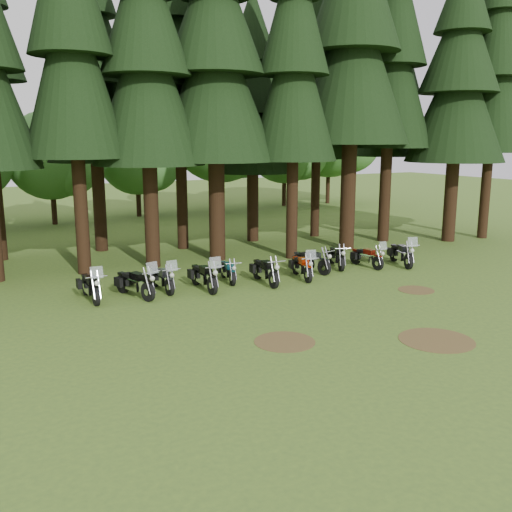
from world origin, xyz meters
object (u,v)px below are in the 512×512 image
object	(u,v)px
motorcycle_4	(228,272)
motorcycle_9	(367,257)
motorcycle_2	(162,279)
motorcycle_8	(337,257)
motorcycle_5	(265,272)
motorcycle_1	(135,284)
motorcycle_3	(204,277)
motorcycle_7	(311,262)
motorcycle_6	(302,267)
motorcycle_10	(401,255)
motorcycle_0	(90,287)

from	to	relation	value
motorcycle_4	motorcycle_9	distance (m)	6.80
motorcycle_2	motorcycle_8	size ratio (longest dim) A/B	1.03
motorcycle_9	motorcycle_5	bearing A→B (deg)	-179.72
motorcycle_1	motorcycle_8	bearing A→B (deg)	-14.34
motorcycle_3	motorcycle_7	size ratio (longest dim) A/B	1.07
motorcycle_4	motorcycle_5	bearing A→B (deg)	-29.72
motorcycle_6	motorcycle_10	distance (m)	5.45
motorcycle_8	motorcycle_9	size ratio (longest dim) A/B	1.01
motorcycle_1	motorcycle_6	size ratio (longest dim) A/B	1.05
motorcycle_1	motorcycle_7	xyz separation A→B (m)	(8.02, 0.30, -0.03)
motorcycle_7	motorcycle_2	bearing A→B (deg)	166.92
motorcycle_0	motorcycle_1	distance (m)	1.59
motorcycle_1	motorcycle_5	world-z (taller)	motorcycle_1
motorcycle_7	motorcycle_4	bearing A→B (deg)	164.42
motorcycle_2	motorcycle_6	bearing A→B (deg)	-10.55
motorcycle_4	motorcycle_7	size ratio (longest dim) A/B	0.89
motorcycle_0	motorcycle_6	size ratio (longest dim) A/B	1.03
motorcycle_4	motorcycle_10	xyz separation A→B (m)	(8.43, -1.05, 0.09)
motorcycle_4	motorcycle_6	size ratio (longest dim) A/B	0.89
motorcycle_2	motorcycle_9	world-z (taller)	motorcycle_2
motorcycle_0	motorcycle_6	xyz separation A→B (m)	(8.60, -0.86, -0.02)
motorcycle_0	motorcycle_5	bearing A→B (deg)	-7.82
motorcycle_7	motorcycle_10	size ratio (longest dim) A/B	0.94
motorcycle_0	motorcycle_9	xyz separation A→B (m)	(12.38, -0.45, -0.05)
motorcycle_7	motorcycle_3	bearing A→B (deg)	172.96
motorcycle_5	motorcycle_10	size ratio (longest dim) A/B	0.99
motorcycle_8	motorcycle_9	world-z (taller)	motorcycle_9
motorcycle_10	motorcycle_0	bearing A→B (deg)	-164.93
motorcycle_1	motorcycle_7	world-z (taller)	motorcycle_1
motorcycle_3	motorcycle_5	xyz separation A→B (m)	(2.58, -0.29, -0.01)
motorcycle_0	motorcycle_1	size ratio (longest dim) A/B	0.99
motorcycle_5	motorcycle_8	xyz separation A→B (m)	(4.34, 1.05, -0.02)
motorcycle_0	motorcycle_6	distance (m)	8.64
motorcycle_4	motorcycle_6	world-z (taller)	motorcycle_6
motorcycle_0	motorcycle_3	world-z (taller)	motorcycle_3
motorcycle_4	motorcycle_6	bearing A→B (deg)	-7.86
motorcycle_8	motorcycle_1	bearing A→B (deg)	-155.30
motorcycle_10	motorcycle_2	bearing A→B (deg)	-165.78
motorcycle_9	motorcycle_10	distance (m)	1.72
motorcycle_3	motorcycle_5	distance (m)	2.60
motorcycle_1	motorcycle_8	distance (m)	9.61
motorcycle_6	motorcycle_3	bearing A→B (deg)	-170.14
motorcycle_6	motorcycle_0	bearing A→B (deg)	-172.25
motorcycle_1	motorcycle_8	world-z (taller)	motorcycle_1
motorcycle_1	motorcycle_6	xyz separation A→B (m)	(7.05, -0.49, -0.03)
motorcycle_6	motorcycle_9	xyz separation A→B (m)	(3.79, 0.40, -0.03)
motorcycle_0	motorcycle_9	size ratio (longest dim) A/B	1.09
motorcycle_0	motorcycle_8	distance (m)	11.15
motorcycle_0	motorcycle_7	size ratio (longest dim) A/B	1.05
motorcycle_5	motorcycle_9	xyz separation A→B (m)	(5.57, 0.42, -0.04)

